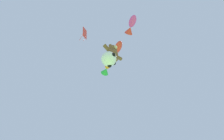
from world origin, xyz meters
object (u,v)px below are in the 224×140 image
(soccer_ball_kite, at_px, (109,59))
(fish_kite_magenta, at_px, (131,26))
(teddy_bear_kite, at_px, (113,53))
(fish_kite_tangerine, at_px, (107,68))
(diamond_kite, at_px, (85,34))
(fish_kite_crimson, at_px, (116,52))

(soccer_ball_kite, bearing_deg, fish_kite_magenta, -58.92)
(teddy_bear_kite, xyz_separation_m, soccer_ball_kite, (-0.44, -0.06, -1.65))
(teddy_bear_kite, xyz_separation_m, fish_kite_tangerine, (2.08, 3.19, 3.54))
(fish_kite_magenta, xyz_separation_m, diamond_kite, (-2.80, 3.74, 0.17))
(fish_kite_magenta, bearing_deg, teddy_bear_kite, 109.17)
(soccer_ball_kite, distance_m, diamond_kite, 6.13)
(diamond_kite, bearing_deg, fish_kite_tangerine, 17.56)
(teddy_bear_kite, relative_size, diamond_kite, 0.71)
(fish_kite_magenta, height_order, diamond_kite, diamond_kite)
(teddy_bear_kite, xyz_separation_m, diamond_kite, (-2.14, 1.85, 3.92))
(diamond_kite, bearing_deg, fish_kite_magenta, -53.19)
(fish_kite_magenta, bearing_deg, fish_kite_crimson, 79.86)
(teddy_bear_kite, distance_m, fish_kite_crimson, 2.95)
(teddy_bear_kite, distance_m, soccer_ball_kite, 1.71)
(fish_kite_tangerine, xyz_separation_m, fish_kite_crimson, (-0.95, -2.45, -0.91))
(fish_kite_tangerine, bearing_deg, teddy_bear_kite, -123.10)
(soccer_ball_kite, bearing_deg, diamond_kite, 131.58)
(fish_kite_magenta, relative_size, diamond_kite, 0.70)
(teddy_bear_kite, distance_m, diamond_kite, 4.84)
(soccer_ball_kite, distance_m, fish_kite_tangerine, 6.62)
(diamond_kite, bearing_deg, soccer_ball_kite, -48.42)
(teddy_bear_kite, relative_size, fish_kite_crimson, 0.88)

